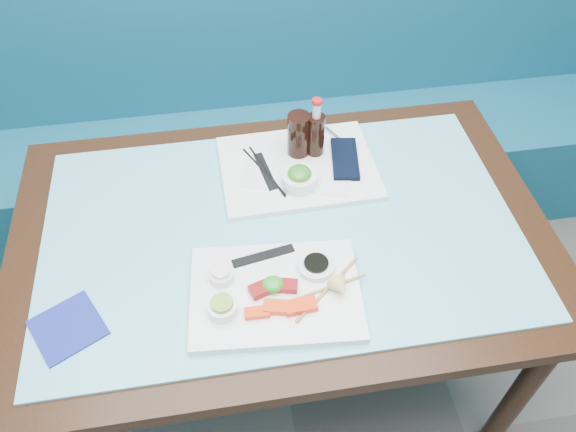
{
  "coord_description": "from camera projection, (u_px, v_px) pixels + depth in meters",
  "views": [
    {
      "loc": [
        -0.13,
        0.52,
        1.86
      ],
      "look_at": [
        0.02,
        1.45,
        0.8
      ],
      "focal_mm": 35.0,
      "sensor_mm": 36.0,
      "label": 1
    }
  ],
  "objects": [
    {
      "name": "black_chopstick_a",
      "position": [
        264.0,
        171.0,
        1.57
      ],
      "size": [
        0.1,
        0.2,
        0.01
      ],
      "primitive_type": "cylinder",
      "rotation": [
        1.57,
        0.0,
        0.43
      ],
      "color": "black",
      "rests_on": "serving_tray"
    },
    {
      "name": "glass_top",
      "position": [
        282.0,
        229.0,
        1.46
      ],
      "size": [
        1.22,
        0.76,
        0.01
      ],
      "primitive_type": "cube",
      "color": "#6AC2D4",
      "rests_on": "dining_table"
    },
    {
      "name": "ginger_fill",
      "position": [
        221.0,
        271.0,
        1.3
      ],
      "size": [
        0.04,
        0.04,
        0.01
      ],
      "primitive_type": "cylinder",
      "rotation": [
        0.0,
        0.0,
        -0.01
      ],
      "color": "#FFE5D1",
      "rests_on": "ramekin_ginger"
    },
    {
      "name": "cola_bottle_cap",
      "position": [
        317.0,
        102.0,
        1.49
      ],
      "size": [
        0.03,
        0.03,
        0.01
      ],
      "primitive_type": "cylinder",
      "rotation": [
        0.0,
        0.0,
        0.02
      ],
      "color": "red",
      "rests_on": "cola_bottle_neck"
    },
    {
      "name": "paper_placemat",
      "position": [
        298.0,
        165.0,
        1.58
      ],
      "size": [
        0.35,
        0.29,
        0.0
      ],
      "primitive_type": "cube",
      "rotation": [
        0.0,
        0.0,
        -0.29
      ],
      "color": "white",
      "rests_on": "serving_tray"
    },
    {
      "name": "lemon_wedge",
      "position": [
        340.0,
        287.0,
        1.28
      ],
      "size": [
        0.06,
        0.05,
        0.05
      ],
      "primitive_type": "cone",
      "rotation": [
        1.57,
        0.0,
        0.32
      ],
      "color": "#ECD670",
      "rests_on": "sashimi_plate"
    },
    {
      "name": "wooden_chopstick_b",
      "position": [
        328.0,
        289.0,
        1.3
      ],
      "size": [
        0.18,
        0.16,
        0.01
      ],
      "primitive_type": "cylinder",
      "rotation": [
        1.57,
        0.0,
        -0.86
      ],
      "color": "#9E774A",
      "rests_on": "sashimi_plate"
    },
    {
      "name": "dining_table",
      "position": [
        282.0,
        250.0,
        1.52
      ],
      "size": [
        1.4,
        0.9,
        0.75
      ],
      "color": "black",
      "rests_on": "ground"
    },
    {
      "name": "sashimi_plate",
      "position": [
        276.0,
        294.0,
        1.31
      ],
      "size": [
        0.42,
        0.31,
        0.02
      ],
      "primitive_type": "cube",
      "rotation": [
        0.0,
        0.0,
        -0.08
      ],
      "color": "white",
      "rests_on": "glass_top"
    },
    {
      "name": "wasabi_fill",
      "position": [
        222.0,
        303.0,
        1.24
      ],
      "size": [
        0.06,
        0.06,
        0.01
      ],
      "primitive_type": "cylinder",
      "rotation": [
        0.0,
        0.0,
        -0.29
      ],
      "color": "#83A635",
      "rests_on": "ramekin_wasabi"
    },
    {
      "name": "tuna_right",
      "position": [
        286.0,
        286.0,
        1.3
      ],
      "size": [
        0.06,
        0.04,
        0.02
      ],
      "primitive_type": "cube",
      "rotation": [
        0.0,
        0.0,
        -0.24
      ],
      "color": "maroon",
      "rests_on": "sashimi_plate"
    },
    {
      "name": "tray_sleeve",
      "position": [
        265.0,
        171.0,
        1.57
      ],
      "size": [
        0.05,
        0.16,
        0.0
      ],
      "primitive_type": "cube",
      "rotation": [
        0.0,
        0.0,
        0.17
      ],
      "color": "black",
      "rests_on": "serving_tray"
    },
    {
      "name": "salmon_right",
      "position": [
        301.0,
        306.0,
        1.26
      ],
      "size": [
        0.07,
        0.04,
        0.02
      ],
      "primitive_type": "cube",
      "rotation": [
        0.0,
        0.0,
        0.08
      ],
      "color": "#FF2E0A",
      "rests_on": "sashimi_plate"
    },
    {
      "name": "navy_pouch",
      "position": [
        345.0,
        159.0,
        1.59
      ],
      "size": [
        0.1,
        0.18,
        0.01
      ],
      "primitive_type": "cube",
      "rotation": [
        0.0,
        0.0,
        -0.16
      ],
      "color": "black",
      "rests_on": "serving_tray"
    },
    {
      "name": "seaweed_salad",
      "position": [
        299.0,
        173.0,
        1.5
      ],
      "size": [
        0.07,
        0.07,
        0.03
      ],
      "primitive_type": "ellipsoid",
      "rotation": [
        0.0,
        0.0,
        -0.1
      ],
      "color": "#2D7C1C",
      "rests_on": "seaweed_bowl"
    },
    {
      "name": "tuna_left",
      "position": [
        262.0,
        289.0,
        1.29
      ],
      "size": [
        0.07,
        0.05,
        0.02
      ],
      "primitive_type": "cube",
      "rotation": [
        0.0,
        0.0,
        0.33
      ],
      "color": "maroon",
      "rests_on": "sashimi_plate"
    },
    {
      "name": "cola_bottle_neck",
      "position": [
        317.0,
        110.0,
        1.51
      ],
      "size": [
        0.03,
        0.03,
        0.04
      ],
      "primitive_type": "cylinder",
      "rotation": [
        0.0,
        0.0,
        0.38
      ],
      "color": "silver",
      "rests_on": "cola_bottle_body"
    },
    {
      "name": "seaweed_bowl",
      "position": [
        299.0,
        180.0,
        1.52
      ],
      "size": [
        0.11,
        0.11,
        0.04
      ],
      "primitive_type": "cylinder",
      "rotation": [
        0.0,
        0.0,
        0.11
      ],
      "color": "white",
      "rests_on": "serving_tray"
    },
    {
      "name": "ramekin_ginger",
      "position": [
        221.0,
        276.0,
        1.31
      ],
      "size": [
        0.06,
        0.06,
        0.02
      ],
      "primitive_type": "cylinder",
      "rotation": [
        0.0,
        0.0,
        0.04
      ],
      "color": "silver",
      "rests_on": "sashimi_plate"
    },
    {
      "name": "serving_tray",
      "position": [
        298.0,
        168.0,
        1.59
      ],
      "size": [
        0.44,
        0.33,
        0.02
      ],
      "primitive_type": "cube",
      "rotation": [
        0.0,
        0.0,
        0.02
      ],
      "color": "white",
      "rests_on": "glass_top"
    },
    {
      "name": "fork",
      "position": [
        335.0,
        136.0,
        1.66
      ],
      "size": [
        0.05,
        0.08,
        0.01
      ],
      "primitive_type": "cylinder",
      "rotation": [
        1.57,
        0.0,
        0.47
      ],
      "color": "white",
      "rests_on": "serving_tray"
    },
    {
      "name": "salmon_mid",
      "position": [
        279.0,
        307.0,
        1.26
      ],
      "size": [
        0.08,
        0.05,
        0.02
      ],
      "primitive_type": "cube",
      "rotation": [
        0.0,
        0.0,
        -0.21
      ],
      "color": "#ED3809",
      "rests_on": "sashimi_plate"
    },
    {
      "name": "wooden_chopstick_a",
      "position": [
        324.0,
        289.0,
        1.3
      ],
      "size": [
        0.22,
        0.06,
        0.01
      ],
      "primitive_type": "cylinder",
      "rotation": [
        1.57,
        0.0,
        -1.34
      ],
      "color": "#9D824A",
      "rests_on": "sashimi_plate"
    },
    {
      "name": "booth_bench",
      "position": [
        251.0,
        134.0,
        2.29
      ],
      "size": [
        3.0,
        0.56,
        1.17
      ],
      "color": "#11536B",
      "rests_on": "ground"
    },
    {
      "name": "blue_napkin",
      "position": [
        68.0,
        327.0,
        1.25
      ],
      "size": [
        0.19,
        0.19,
        0.01
      ],
      "primitive_type": "cube",
      "rotation": [
        0.0,
        0.0,
        0.49
      ],
      "color": "navy",
      "rests_on": "glass_top"
    },
    {
      "name": "soy_fill",
      "position": [
        316.0,
        263.0,
        1.33
      ],
      "size": [
        0.07,
        0.07,
        0.01
      ],
      "primitive_type": "cylinder",
      "rotation": [
        0.0,
        0.0,
        -0.26
      ],
      "color": "black",
      "rests_on": "soy_dish"
    },
    {
      "name": "soy_dish",
      "position": [
        316.0,
        266.0,
        1.34
      ],
      "size": [
        0.1,
        0.1,
        0.02
      ],
      "primitive_type": "cylinder",
      "rotation": [
        0.0,
        0.0,
        0.12
      ],
      "color": "white",
      "rests_on": "sashimi_plate"
    },
    {
      "name": "seaweed_garnish",
      "position": [
        273.0,
        284.0,
        1.29
      ],
      "size": [
        0.07,
        0.06,
        0.03
      ],
      "primitive_type": "ellipsoid",
      "rotation": [
        0.0,
        0.0,
        -0.38
      ],
      "color": "#289321",
      "rests_on": "sashimi_plate"
    },
    {
      "name": "salmon_left",
      "position": [
        257.0,
        313.0,
        1.25
      ],
      "size": [
        0.06,
        0.03,
        0.01
      ],
      "primitive_type": "cube",
      "rotation": [
        0.0,
        0.0,
        -0.03
      ],
      "color": "#FF350A",
      "rests_on": "sashimi_plate"
    },
    {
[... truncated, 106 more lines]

